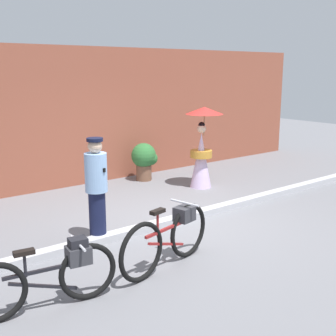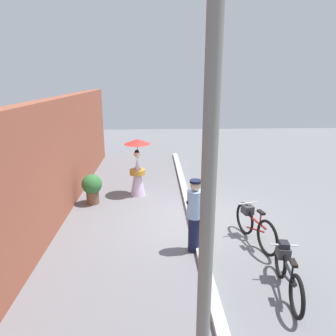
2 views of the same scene
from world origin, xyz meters
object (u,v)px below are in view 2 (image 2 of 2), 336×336
Objects in this scene: bicycle_near_officer at (254,225)px; bicycle_far_side at (287,271)px; person_officer at (195,214)px; utility_pole at (208,190)px; potted_plant_by_door at (92,187)px; person_with_parasol at (137,167)px.

bicycle_near_officer reaches higher than bicycle_far_side.
utility_pole reaches higher than person_officer.
bicycle_near_officer is at bearing -120.87° from potted_plant_by_door.
potted_plant_by_door reaches higher than bicycle_far_side.
potted_plant_by_door is (2.45, 4.10, 0.09)m from bicycle_near_officer.
bicycle_near_officer is 1.06× the size of person_officer.
person_with_parasol is at bearing 22.13° from person_officer.
bicycle_near_officer is at bearing -28.75° from utility_pole.
bicycle_far_side is at bearing -133.54° from person_officer.
person_with_parasol is (4.79, 2.84, 0.52)m from bicycle_far_side.
person_officer is at bearing -4.56° from utility_pole.
person_officer is at bearing 102.25° from bicycle_near_officer.
potted_plant_by_door is (4.14, 4.15, 0.12)m from bicycle_far_side.
bicycle_far_side is 2.89m from utility_pole.
person_with_parasol is 0.38× the size of utility_pole.
bicycle_near_officer is 3.89m from utility_pole.
bicycle_near_officer is at bearing -77.75° from person_officer.
person_with_parasol is at bearing 41.95° from bicycle_near_officer.
potted_plant_by_door is at bearing 59.13° from bicycle_near_officer.
utility_pole reaches higher than bicycle_near_officer.
potted_plant_by_door is at bearing 44.36° from person_officer.
bicycle_near_officer is 1.50m from person_officer.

